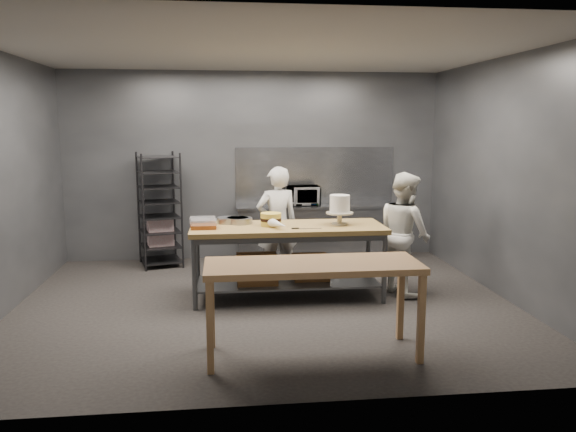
{
  "coord_description": "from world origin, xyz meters",
  "views": [
    {
      "loc": [
        -0.48,
        -6.58,
        2.16
      ],
      "look_at": [
        0.29,
        0.2,
        1.05
      ],
      "focal_mm": 35.0,
      "sensor_mm": 36.0,
      "label": 1
    }
  ],
  "objects_px": {
    "layer_cake": "(271,219)",
    "microwave": "(302,196)",
    "chef_behind": "(277,224)",
    "chef_right": "(404,233)",
    "frosted_cake_stand": "(340,206)",
    "speed_rack": "(160,211)",
    "near_counter": "(313,272)",
    "work_table": "(285,253)"
  },
  "relations": [
    {
      "from": "near_counter",
      "to": "speed_rack",
      "type": "distance_m",
      "value": 4.09
    },
    {
      "from": "speed_rack",
      "to": "chef_behind",
      "type": "distance_m",
      "value": 2.03
    },
    {
      "from": "work_table",
      "to": "frosted_cake_stand",
      "type": "relative_size",
      "value": 6.4
    },
    {
      "from": "frosted_cake_stand",
      "to": "layer_cake",
      "type": "height_order",
      "value": "frosted_cake_stand"
    },
    {
      "from": "chef_right",
      "to": "frosted_cake_stand",
      "type": "bearing_deg",
      "value": 77.4
    },
    {
      "from": "work_table",
      "to": "layer_cake",
      "type": "relative_size",
      "value": 9.29
    },
    {
      "from": "chef_right",
      "to": "near_counter",
      "type": "bearing_deg",
      "value": 126.73
    },
    {
      "from": "chef_right",
      "to": "layer_cake",
      "type": "height_order",
      "value": "chef_right"
    },
    {
      "from": "frosted_cake_stand",
      "to": "layer_cake",
      "type": "bearing_deg",
      "value": 178.36
    },
    {
      "from": "layer_cake",
      "to": "near_counter",
      "type": "bearing_deg",
      "value": -82.8
    },
    {
      "from": "near_counter",
      "to": "layer_cake",
      "type": "bearing_deg",
      "value": 97.2
    },
    {
      "from": "work_table",
      "to": "chef_right",
      "type": "height_order",
      "value": "chef_right"
    },
    {
      "from": "work_table",
      "to": "chef_behind",
      "type": "relative_size",
      "value": 1.5
    },
    {
      "from": "speed_rack",
      "to": "chef_behind",
      "type": "xyz_separation_m",
      "value": [
        1.71,
        -1.08,
        -0.05
      ]
    },
    {
      "from": "chef_right",
      "to": "frosted_cake_stand",
      "type": "relative_size",
      "value": 4.19
    },
    {
      "from": "work_table",
      "to": "speed_rack",
      "type": "distance_m",
      "value": 2.55
    },
    {
      "from": "frosted_cake_stand",
      "to": "microwave",
      "type": "bearing_deg",
      "value": 96.07
    },
    {
      "from": "frosted_cake_stand",
      "to": "layer_cake",
      "type": "xyz_separation_m",
      "value": [
        -0.86,
        0.02,
        -0.16
      ]
    },
    {
      "from": "work_table",
      "to": "microwave",
      "type": "bearing_deg",
      "value": 75.74
    },
    {
      "from": "work_table",
      "to": "chef_behind",
      "type": "height_order",
      "value": "chef_behind"
    },
    {
      "from": "speed_rack",
      "to": "microwave",
      "type": "xyz_separation_m",
      "value": [
        2.22,
        0.08,
        0.19
      ]
    },
    {
      "from": "near_counter",
      "to": "chef_behind",
      "type": "height_order",
      "value": "chef_behind"
    },
    {
      "from": "chef_behind",
      "to": "near_counter",
      "type": "bearing_deg",
      "value": 80.69
    },
    {
      "from": "layer_cake",
      "to": "microwave",
      "type": "bearing_deg",
      "value": 70.98
    },
    {
      "from": "chef_behind",
      "to": "work_table",
      "type": "bearing_deg",
      "value": 80.29
    },
    {
      "from": "near_counter",
      "to": "frosted_cake_stand",
      "type": "distance_m",
      "value": 1.96
    },
    {
      "from": "near_counter",
      "to": "chef_behind",
      "type": "relative_size",
      "value": 1.25
    },
    {
      "from": "chef_right",
      "to": "chef_behind",
      "type": "bearing_deg",
      "value": 50.26
    },
    {
      "from": "microwave",
      "to": "chef_right",
      "type": "bearing_deg",
      "value": -60.8
    },
    {
      "from": "work_table",
      "to": "chef_right",
      "type": "xyz_separation_m",
      "value": [
        1.55,
        0.03,
        0.21
      ]
    },
    {
      "from": "chef_behind",
      "to": "microwave",
      "type": "distance_m",
      "value": 1.29
    },
    {
      "from": "work_table",
      "to": "chef_behind",
      "type": "distance_m",
      "value": 0.8
    },
    {
      "from": "near_counter",
      "to": "microwave",
      "type": "bearing_deg",
      "value": 83.57
    },
    {
      "from": "chef_behind",
      "to": "microwave",
      "type": "bearing_deg",
      "value": -124.89
    },
    {
      "from": "speed_rack",
      "to": "chef_right",
      "type": "bearing_deg",
      "value": -29.03
    },
    {
      "from": "microwave",
      "to": "chef_behind",
      "type": "bearing_deg",
      "value": -113.67
    },
    {
      "from": "work_table",
      "to": "microwave",
      "type": "xyz_separation_m",
      "value": [
        0.49,
        1.93,
        0.48
      ]
    },
    {
      "from": "speed_rack",
      "to": "work_table",
      "type": "bearing_deg",
      "value": -46.87
    },
    {
      "from": "speed_rack",
      "to": "chef_right",
      "type": "height_order",
      "value": "speed_rack"
    },
    {
      "from": "work_table",
      "to": "frosted_cake_stand",
      "type": "height_order",
      "value": "frosted_cake_stand"
    },
    {
      "from": "speed_rack",
      "to": "chef_behind",
      "type": "relative_size",
      "value": 1.09
    },
    {
      "from": "work_table",
      "to": "layer_cake",
      "type": "distance_m",
      "value": 0.46
    }
  ]
}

